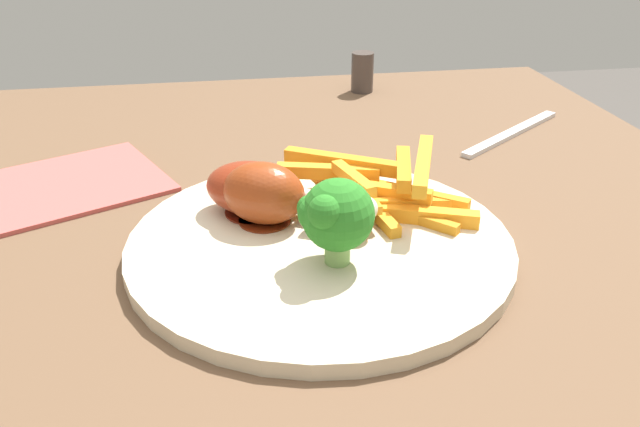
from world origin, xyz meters
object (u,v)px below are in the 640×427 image
object	(u,v)px
chicken_drumstick_far	(259,190)
dinner_plate	(320,243)
carrot_fries_pile	(378,188)
fork	(512,133)
pepper_shaker	(362,72)
broccoli_floret_front	(334,216)
dining_table	(271,347)
chicken_drumstick_near	(274,194)

from	to	relation	value
chicken_drumstick_far	dinner_plate	bearing A→B (deg)	41.96
carrot_fries_pile	fork	distance (m)	0.26
chicken_drumstick_far	pepper_shaker	size ratio (longest dim) A/B	2.48
dinner_plate	carrot_fries_pile	distance (m)	0.07
dinner_plate	carrot_fries_pile	xyz separation A→B (m)	(-0.04, 0.06, 0.02)
broccoli_floret_front	chicken_drumstick_far	world-z (taller)	broccoli_floret_front
fork	pepper_shaker	distance (m)	0.23
dinner_plate	pepper_shaker	xyz separation A→B (m)	(-0.41, 0.13, 0.02)
broccoli_floret_front	fork	distance (m)	0.36
fork	pepper_shaker	bearing A→B (deg)	87.15
pepper_shaker	fork	bearing A→B (deg)	33.77
dinner_plate	fork	bearing A→B (deg)	130.20
dinner_plate	broccoli_floret_front	distance (m)	0.06
dinner_plate	broccoli_floret_front	world-z (taller)	broccoli_floret_front
dinner_plate	dining_table	bearing A→B (deg)	-121.34
carrot_fries_pile	chicken_drumstick_near	bearing A→B (deg)	-80.75
carrot_fries_pile	chicken_drumstick_far	world-z (taller)	carrot_fries_pile
chicken_drumstick_far	fork	xyz separation A→B (m)	(-0.17, 0.30, -0.03)
dining_table	chicken_drumstick_far	distance (m)	0.14
pepper_shaker	chicken_drumstick_near	bearing A→B (deg)	-22.51
dining_table	fork	xyz separation A→B (m)	(-0.19, 0.30, 0.11)
dining_table	chicken_drumstick_near	xyz separation A→B (m)	(-0.01, 0.01, 0.15)
chicken_drumstick_near	chicken_drumstick_far	bearing A→B (deg)	-149.42
broccoli_floret_front	chicken_drumstick_far	size ratio (longest dim) A/B	0.49
chicken_drumstick_near	pepper_shaker	xyz separation A→B (m)	(-0.38, 0.16, -0.01)
broccoli_floret_front	chicken_drumstick_near	size ratio (longest dim) A/B	0.53
carrot_fries_pile	chicken_drumstick_near	world-z (taller)	chicken_drumstick_near
fork	chicken_drumstick_far	bearing A→B (deg)	172.87
fork	chicken_drumstick_near	bearing A→B (deg)	176.33
dining_table	broccoli_floret_front	world-z (taller)	broccoli_floret_front
dinner_plate	fork	size ratio (longest dim) A/B	1.55
dinner_plate	chicken_drumstick_near	world-z (taller)	chicken_drumstick_near
dining_table	chicken_drumstick_far	bearing A→B (deg)	-172.97
chicken_drumstick_near	broccoli_floret_front	bearing A→B (deg)	27.40
broccoli_floret_front	chicken_drumstick_near	bearing A→B (deg)	-152.60
dinner_plate	chicken_drumstick_far	xyz separation A→B (m)	(-0.05, -0.04, 0.03)
chicken_drumstick_near	dinner_plate	bearing A→B (deg)	47.33
dining_table	carrot_fries_pile	world-z (taller)	carrot_fries_pile
dining_table	carrot_fries_pile	size ratio (longest dim) A/B	6.01
dinner_plate	chicken_drumstick_far	distance (m)	0.07
dinner_plate	broccoli_floret_front	xyz separation A→B (m)	(0.04, 0.00, 0.04)
dinner_plate	chicken_drumstick_far	world-z (taller)	chicken_drumstick_far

